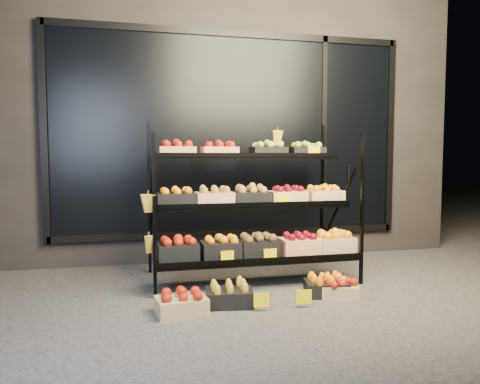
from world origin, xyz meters
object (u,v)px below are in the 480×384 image
object	(u,v)px
floor_crate_left	(181,302)
floor_crate_midleft	(229,295)
floor_crate_midright	(339,288)
display_rack	(252,205)

from	to	relation	value
floor_crate_left	floor_crate_midleft	bearing A→B (deg)	8.00
floor_crate_midleft	floor_crate_midright	world-z (taller)	floor_crate_midleft
floor_crate_left	floor_crate_midright	bearing A→B (deg)	-2.33
floor_crate_midright	floor_crate_left	bearing A→B (deg)	-157.17
display_rack	floor_crate_left	world-z (taller)	display_rack
display_rack	floor_crate_midright	bearing A→B (deg)	-50.62
floor_crate_midleft	display_rack	bearing A→B (deg)	71.03
floor_crate_left	floor_crate_midright	world-z (taller)	floor_crate_left
floor_crate_left	floor_crate_midleft	world-z (taller)	floor_crate_midleft
display_rack	floor_crate_midleft	xyz separation A→B (m)	(-0.41, -0.78, -0.69)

